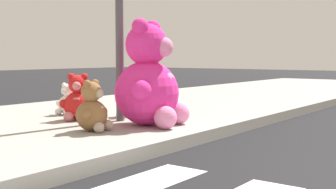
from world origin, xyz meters
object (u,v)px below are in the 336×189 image
plush_yellow (136,98)px  plush_lime (165,102)px  plush_white (67,102)px  plush_red (78,101)px  plush_brown (93,111)px  plush_pink_large (150,83)px

plush_yellow → plush_lime: plush_yellow is taller
plush_white → plush_red: size_ratio=0.75×
plush_yellow → plush_lime: (0.04, -0.52, -0.04)m
plush_yellow → plush_brown: size_ratio=1.10×
plush_pink_large → plush_white: bearing=87.2°
plush_brown → plush_red: bearing=57.8°
plush_pink_large → plush_lime: 0.79m
plush_white → plush_lime: size_ratio=0.84×
plush_pink_large → plush_brown: size_ratio=2.21×
plush_lime → plush_red: bearing=137.0°
plush_white → plush_red: 0.65m
plush_lime → plush_yellow: bearing=94.3°
plush_pink_large → plush_yellow: plush_pink_large is taller
plush_yellow → plush_brown: 1.49m
plush_brown → plush_pink_large: bearing=-18.7°
plush_red → plush_yellow: bearing=-20.6°
plush_brown → plush_lime: size_ratio=1.06×
plush_red → plush_yellow: 0.92m
plush_white → plush_red: plush_red is taller
plush_lime → plush_pink_large: bearing=-159.0°
plush_pink_large → plush_white: (0.08, 1.67, -0.35)m
plush_yellow → plush_lime: bearing=-85.7°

